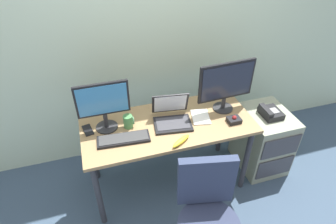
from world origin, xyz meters
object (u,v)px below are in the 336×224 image
laptop (172,116)px  office_chair (207,223)px  monitor_side (103,103)px  coffee_mug (128,121)px  cell_phone (88,130)px  banana (181,141)px  trackball_mouse (234,120)px  keyboard (124,139)px  desk_phone (270,113)px  file_cabinet (263,140)px  monitor_main (226,84)px  paper_notepad (201,117)px

laptop → office_chair: bearing=-88.9°
monitor_side → coffee_mug: (0.18, -0.04, -0.19)m
cell_phone → office_chair: bearing=-61.6°
cell_phone → banana: size_ratio=0.75×
coffee_mug → banana: coffee_mug is taller
trackball_mouse → banana: trackball_mouse is taller
monitor_side → keyboard: (0.11, -0.19, -0.23)m
desk_phone → laptop: bearing=175.9°
laptop → coffee_mug: 0.36m
cell_phone → banana: bearing=-38.7°
banana → file_cabinet: bearing=13.2°
monitor_main → coffee_mug: monitor_main is taller
file_cabinet → laptop: (-0.94, 0.05, 0.47)m
laptop → paper_notepad: laptop is taller
trackball_mouse → coffee_mug: coffee_mug is taller
keyboard → monitor_main: bearing=9.4°
office_chair → keyboard: size_ratio=2.19×
desk_phone → cell_phone: (-1.63, 0.15, 0.07)m
office_chair → monitor_side: monitor_side is taller
office_chair → banana: size_ratio=4.82×
file_cabinet → banana: size_ratio=3.38×
banana → keyboard: bearing=159.1°
desk_phone → laptop: size_ratio=0.58×
office_chair → laptop: size_ratio=2.64×
office_chair → paper_notepad: bearing=72.7°
keyboard → banana: 0.45m
monitor_main → file_cabinet: bearing=-11.5°
file_cabinet → banana: bearing=-166.8°
monitor_main → banana: 0.65m
desk_phone → monitor_side: (-1.47, 0.15, 0.31)m
desk_phone → keyboard: bearing=-178.0°
desk_phone → paper_notepad: paper_notepad is taller
desk_phone → cell_phone: 1.64m
monitor_side → banana: monitor_side is taller
monitor_side → laptop: (0.54, -0.08, -0.20)m
file_cabinet → desk_phone: bearing=-116.8°
office_chair → banana: 0.62m
office_chair → keyboard: bearing=123.7°
trackball_mouse → paper_notepad: trackball_mouse is taller
laptop → cell_phone: bearing=172.9°
office_chair → trackball_mouse: office_chair is taller
monitor_main → trackball_mouse: bearing=-88.5°
cell_phone → desk_phone: bearing=-16.1°
cell_phone → trackball_mouse: bearing=-22.5°
laptop → paper_notepad: size_ratio=1.67×
desk_phone → paper_notepad: bearing=176.3°
trackball_mouse → monitor_main: bearing=91.5°
desk_phone → monitor_main: bearing=166.3°
file_cabinet → office_chair: (-0.93, -0.74, 0.09)m
monitor_main → keyboard: (-0.93, -0.15, -0.25)m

